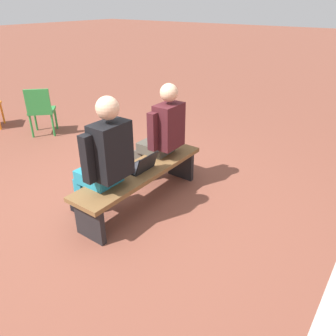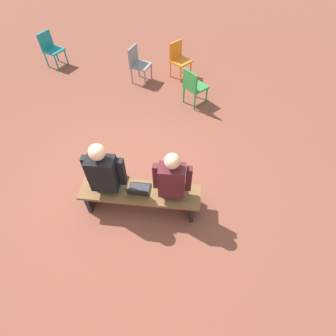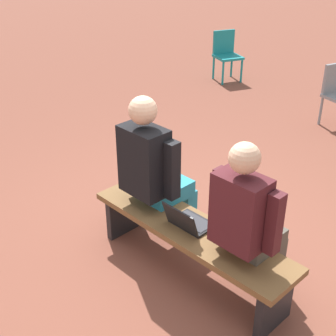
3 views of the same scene
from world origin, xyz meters
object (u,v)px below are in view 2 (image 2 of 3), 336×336
Objects in this scene: person_student at (173,180)px; bench at (140,195)px; plastic_chair_near_bench_left at (179,58)px; plastic_chair_by_pillar at (138,62)px; person_adult at (107,173)px; plastic_chair_far_left at (51,47)px; plastic_chair_near_bench_right at (193,86)px; laptop at (139,190)px.

bench is at bearing 7.97° from person_student.
plastic_chair_near_bench_left and plastic_chair_by_pillar have the same top height.
plastic_chair_near_bench_left is (-0.71, -3.96, -0.26)m from person_adult.
plastic_chair_far_left is 2.45m from plastic_chair_by_pillar.
plastic_chair_far_left is (2.64, -4.14, -0.26)m from person_adult.
plastic_chair_near_bench_right is at bearing -112.17° from person_adult.
bench is at bearing 76.91° from plastic_chair_near_bench_right.
bench is 2.14× the size of plastic_chair_near_bench_right.
person_adult is 4.92m from plastic_chair_far_left.
plastic_chair_by_pillar is at bearing -79.30° from laptop.
person_student reaches higher than laptop.
person_adult is 1.66× the size of plastic_chair_near_bench_right.
bench is 0.61m from person_adult.
laptop is at bearing 126.20° from plastic_chair_far_left.
person_adult is at bearing 122.46° from plastic_chair_far_left.
plastic_chair_near_bench_left reaches higher than bench.
person_student is at bearing 130.81° from plastic_chair_far_left.
laptop is (0.49, 0.08, -0.21)m from person_student.
plastic_chair_near_bench_left is (-3.35, 0.18, 0.00)m from plastic_chair_far_left.
person_student is 1.59× the size of plastic_chair_by_pillar.
person_adult is 3.01m from plastic_chair_near_bench_right.
laptop is 0.38× the size of plastic_chair_near_bench_right.
laptop is 5.24m from plastic_chair_far_left.
person_adult is (0.95, -0.00, 0.02)m from person_student.
plastic_chair_far_left is at bearing -49.19° from person_student.
person_student is 3.98m from plastic_chair_near_bench_left.
bench is 3.76m from plastic_chair_by_pillar.
plastic_chair_near_bench_left is at bearing -100.22° from person_adult.
person_student is at bearing -170.84° from laptop.
person_student is (-0.48, -0.07, 0.36)m from bench.
person_adult reaches higher than person_student.
plastic_chair_far_left and plastic_chair_by_pillar have the same top height.
plastic_chair_far_left and plastic_chair_near_bench_left have the same top height.
laptop is 3.77m from plastic_chair_by_pillar.
plastic_chair_near_bench_left is 1.00× the size of plastic_chair_near_bench_right.
plastic_chair_near_bench_left and plastic_chair_near_bench_right have the same top height.
plastic_chair_near_bench_right is at bearing -93.79° from person_student.
plastic_chair_far_left is 1.00× the size of plastic_chair_by_pillar.
person_adult is at bearing -0.21° from person_student.
plastic_chair_near_bench_left is at bearing -93.63° from laptop.
person_adult reaches higher than plastic_chair_by_pillar.
person_adult is 1.66× the size of plastic_chair_near_bench_left.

